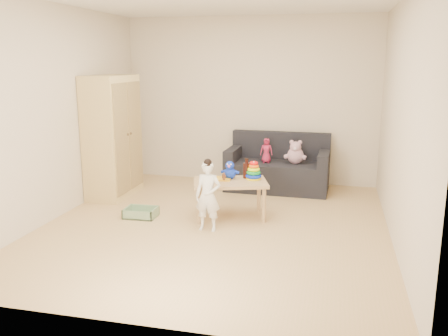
% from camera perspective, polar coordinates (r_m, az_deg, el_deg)
% --- Properties ---
extents(room, '(4.50, 4.50, 4.50)m').
position_cam_1_polar(room, '(5.40, -1.13, 6.20)').
color(room, tan).
rests_on(room, ground).
extents(wardrobe, '(0.48, 0.96, 1.72)m').
position_cam_1_polar(wardrobe, '(6.95, -13.25, 3.70)').
color(wardrobe, '#EECF82').
rests_on(wardrobe, ground).
extents(sofa, '(1.54, 0.81, 0.43)m').
position_cam_1_polar(sofa, '(7.23, 6.42, -0.95)').
color(sofa, black).
rests_on(sofa, ground).
extents(play_table, '(1.02, 0.80, 0.47)m').
position_cam_1_polar(play_table, '(5.91, 0.75, -3.78)').
color(play_table, tan).
rests_on(play_table, ground).
extents(storage_bin, '(0.40, 0.30, 0.12)m').
position_cam_1_polar(storage_bin, '(6.06, -9.97, -5.29)').
color(storage_bin, gray).
rests_on(storage_bin, ground).
extents(toddler, '(0.30, 0.20, 0.80)m').
position_cam_1_polar(toddler, '(5.43, -1.94, -3.48)').
color(toddler, white).
rests_on(toddler, ground).
extents(pink_bear, '(0.30, 0.27, 0.30)m').
position_cam_1_polar(pink_bear, '(7.09, 8.59, 1.71)').
color(pink_bear, '#C792A6').
rests_on(pink_bear, sofa).
extents(doll, '(0.19, 0.14, 0.36)m').
position_cam_1_polar(doll, '(7.09, 5.12, 2.08)').
color(doll, '#B92249').
rests_on(doll, sofa).
extents(ring_stacker, '(0.20, 0.20, 0.23)m').
position_cam_1_polar(ring_stacker, '(5.91, 3.58, -0.52)').
color(ring_stacker, yellow).
rests_on(ring_stacker, play_table).
extents(brown_bottle, '(0.09, 0.09, 0.25)m').
position_cam_1_polar(brown_bottle, '(5.97, 2.72, -0.21)').
color(brown_bottle, black).
rests_on(brown_bottle, play_table).
extents(blue_plush, '(0.19, 0.15, 0.23)m').
position_cam_1_polar(blue_plush, '(5.93, 0.73, -0.21)').
color(blue_plush, blue).
rests_on(blue_plush, play_table).
extents(wooden_figure, '(0.06, 0.05, 0.11)m').
position_cam_1_polar(wooden_figure, '(5.81, -0.02, -1.09)').
color(wooden_figure, brown).
rests_on(wooden_figure, play_table).
extents(yellow_book, '(0.24, 0.24, 0.02)m').
position_cam_1_polar(yellow_book, '(5.92, -0.23, -1.29)').
color(yellow_book, yellow).
rests_on(yellow_book, play_table).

